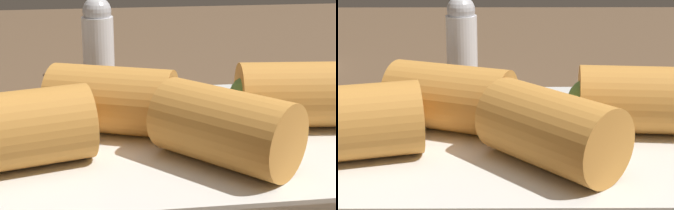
# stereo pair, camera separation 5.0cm
# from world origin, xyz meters

# --- Properties ---
(table_surface) EXTENTS (1.80, 1.40, 0.02)m
(table_surface) POSITION_xyz_m (0.00, 0.00, 0.01)
(table_surface) COLOR brown
(table_surface) RESTS_ON ground
(serving_plate) EXTENTS (0.35, 0.23, 0.01)m
(serving_plate) POSITION_xyz_m (-0.02, 0.00, 0.03)
(serving_plate) COLOR silver
(serving_plate) RESTS_ON table_surface
(roll_front_left) EXTENTS (0.10, 0.10, 0.05)m
(roll_front_left) POSITION_xyz_m (0.01, -0.06, 0.06)
(roll_front_left) COLOR #C68438
(roll_front_left) RESTS_ON serving_plate
(roll_front_right) EXTENTS (0.10, 0.07, 0.05)m
(roll_front_right) POSITION_xyz_m (-0.12, -0.05, 0.06)
(roll_front_right) COLOR #C68438
(roll_front_right) RESTS_ON serving_plate
(roll_back_left) EXTENTS (0.10, 0.06, 0.05)m
(roll_back_left) POSITION_xyz_m (0.08, -0.00, 0.06)
(roll_back_left) COLOR #C68438
(roll_back_left) RESTS_ON serving_plate
(roll_back_right) EXTENTS (0.10, 0.08, 0.05)m
(roll_back_right) POSITION_xyz_m (-0.06, 0.01, 0.06)
(roll_back_right) COLOR #C68438
(roll_back_right) RESTS_ON serving_plate
(salt_shaker) EXTENTS (0.03, 0.03, 0.09)m
(salt_shaker) POSITION_xyz_m (-0.06, 0.22, 0.06)
(salt_shaker) COLOR silver
(salt_shaker) RESTS_ON table_surface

